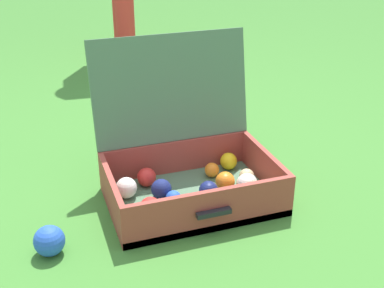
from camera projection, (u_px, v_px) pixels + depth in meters
name	position (u px, v px, depth m)	size (l,w,h in m)	color
ground_plane	(175.00, 201.00, 1.72)	(16.00, 16.00, 0.00)	#3D7A2D
open_suitcase	(188.00, 166.00, 1.71)	(0.56, 0.48, 0.52)	#4C7051
stray_ball_on_grass	(49.00, 241.00, 1.45)	(0.09, 0.09, 0.09)	blue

